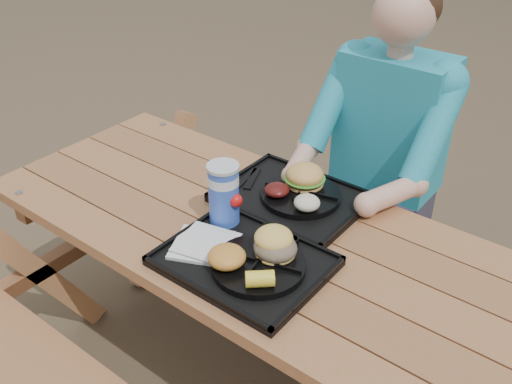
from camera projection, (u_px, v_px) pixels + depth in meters
The scene contains 17 objects.
picnic_table at pixel (256, 316), 1.95m from camera, with size 1.80×1.49×0.75m, color #999999, non-canonical shape.
tray_near at pixel (244, 262), 1.60m from camera, with size 0.45×0.35×0.02m, color black.
tray_far at pixel (291, 199), 1.87m from camera, with size 0.45×0.35×0.02m, color black.
plate_near at pixel (259, 265), 1.55m from camera, with size 0.26×0.26×0.02m, color black.
plate_far at pixel (301, 195), 1.85m from camera, with size 0.26×0.26×0.02m, color black.
napkin_stack at pixel (201, 244), 1.64m from camera, with size 0.16×0.16×0.02m, color silver.
soda_cup at pixel (224, 195), 1.70m from camera, with size 0.09×0.09×0.19m, color #183FB6.
condiment_bbq at pixel (269, 233), 1.67m from camera, with size 0.06×0.06×0.03m, color #321005.
condiment_mustard at pixel (291, 242), 1.64m from camera, with size 0.04×0.04×0.03m, color gold.
sandwich at pixel (276, 237), 1.55m from camera, with size 0.11×0.11×0.12m, color #F4C356, non-canonical shape.
mac_cheese at pixel (227, 257), 1.53m from camera, with size 0.11×0.11×0.05m, color gold.
corn_cob at pixel (260, 279), 1.46m from camera, with size 0.07×0.07×0.04m, color yellow, non-canonical shape.
cutlery_far at pixel (252, 178), 1.95m from camera, with size 0.02×0.14×0.01m, color black.
burger at pixel (305, 170), 1.86m from camera, with size 0.13×0.13×0.11m, color #DDA14E, non-canonical shape.
baked_beans at pixel (277, 190), 1.83m from camera, with size 0.08×0.08×0.04m, color #501210.
potato_salad at pixel (307, 203), 1.75m from camera, with size 0.08×0.08×0.05m, color beige.
diner at pixel (382, 178), 2.21m from camera, with size 0.48×0.84×1.28m, color #19ACB0, non-canonical shape.
Camera 1 is at (0.87, -1.12, 1.78)m, focal length 40.00 mm.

